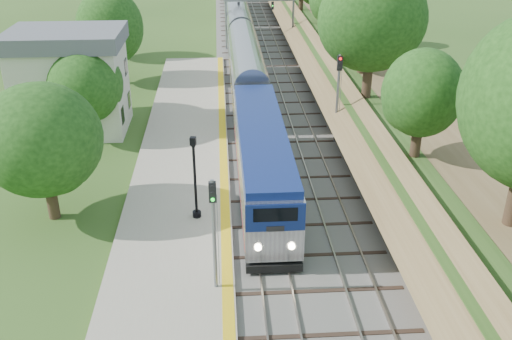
{
  "coord_description": "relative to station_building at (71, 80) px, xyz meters",
  "views": [
    {
      "loc": [
        -2.43,
        -13.64,
        17.29
      ],
      "look_at": [
        -0.5,
        15.89,
        2.8
      ],
      "focal_mm": 40.0,
      "sensor_mm": 36.0,
      "label": 1
    }
  ],
  "objects": [
    {
      "name": "signal_platform",
      "position": [
        11.1,
        -21.62,
        -0.22
      ],
      "size": [
        0.33,
        0.26,
        5.68
      ],
      "color": "slate",
      "rests_on": "platform"
    },
    {
      "name": "station_building",
      "position": [
        0.0,
        0.0,
        0.0
      ],
      "size": [
        8.6,
        6.6,
        8.0
      ],
      "color": "silver",
      "rests_on": "ground"
    },
    {
      "name": "embankment",
      "position": [
        24.35,
        30.0,
        -2.14
      ],
      "size": [
        10.64,
        170.0,
        11.7
      ],
      "color": "brown",
      "rests_on": "ground"
    },
    {
      "name": "signal_farside",
      "position": [
        20.2,
        -3.99,
        0.15
      ],
      "size": [
        0.37,
        0.29,
        6.74
      ],
      "color": "slate",
      "rests_on": "ground"
    },
    {
      "name": "platform",
      "position": [
        8.8,
        -14.0,
        -3.9
      ],
      "size": [
        6.4,
        68.0,
        0.38
      ],
      "primitive_type": "cube",
      "color": "gray",
      "rests_on": "ground"
    },
    {
      "name": "yellow_stripe",
      "position": [
        11.65,
        -14.0,
        -3.7
      ],
      "size": [
        0.55,
        68.0,
        0.01
      ],
      "primitive_type": "cube",
      "color": "gold",
      "rests_on": "platform"
    },
    {
      "name": "trackbed",
      "position": [
        16.0,
        30.0,
        -4.02
      ],
      "size": [
        9.5,
        170.0,
        0.28
      ],
      "color": "#4C4944",
      "rests_on": "ground"
    },
    {
      "name": "signal_gantry",
      "position": [
        16.47,
        24.99,
        0.73
      ],
      "size": [
        8.4,
        0.38,
        6.2
      ],
      "color": "slate",
      "rests_on": "ground"
    },
    {
      "name": "trees_behind_platform",
      "position": [
        2.83,
        -9.33,
        0.44
      ],
      "size": [
        7.82,
        53.32,
        7.21
      ],
      "color": "#332316",
      "rests_on": "ground"
    },
    {
      "name": "lamppost_far",
      "position": [
        10.01,
        -15.06,
        -1.49
      ],
      "size": [
        0.49,
        0.49,
        4.97
      ],
      "color": "black",
      "rests_on": "platform"
    },
    {
      "name": "train",
      "position": [
        14.0,
        36.86,
        -1.89
      ],
      "size": [
        2.91,
        116.9,
        4.28
      ],
      "color": "black",
      "rests_on": "trackbed"
    }
  ]
}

